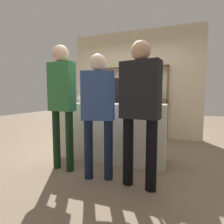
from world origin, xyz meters
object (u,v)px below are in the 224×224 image
object	(u,v)px
counter_bottle_2	(149,96)
customer_right	(140,103)
wine_glass	(79,97)
server_behind_counter	(125,100)
customer_left	(62,96)
customer_center	(98,107)
counter_bottle_3	(70,95)
counter_bottle_1	(127,96)
counter_bottle_0	(88,96)

from	to	relation	value
counter_bottle_2	customer_right	size ratio (longest dim) A/B	0.21
wine_glass	server_behind_counter	bearing A→B (deg)	58.96
counter_bottle_2	customer_right	xyz separation A→B (m)	(-0.00, -0.83, -0.09)
counter_bottle_2	customer_left	world-z (taller)	customer_left
counter_bottle_2	customer_center	distance (m)	0.97
counter_bottle_2	counter_bottle_3	world-z (taller)	counter_bottle_3
counter_bottle_3	customer_center	size ratio (longest dim) A/B	0.22
wine_glass	server_behind_counter	xyz separation A→B (m)	(0.58, 0.97, -0.09)
server_behind_counter	counter_bottle_3	bearing A→B (deg)	-28.42
customer_left	customer_right	bearing A→B (deg)	-90.32
counter_bottle_3	counter_bottle_1	bearing A→B (deg)	5.59
wine_glass	customer_left	size ratio (longest dim) A/B	0.09
counter_bottle_0	counter_bottle_1	bearing A→B (deg)	-12.10
counter_bottle_1	counter_bottle_2	distance (m)	0.36
server_behind_counter	customer_left	bearing A→B (deg)	-10.67
counter_bottle_2	server_behind_counter	size ratio (longest dim) A/B	0.21
customer_center	server_behind_counter	distance (m)	1.59
counter_bottle_3	customer_left	distance (m)	0.56
counter_bottle_1	server_behind_counter	distance (m)	0.91
counter_bottle_2	server_behind_counter	distance (m)	1.01
customer_center	customer_left	distance (m)	0.64
customer_left	counter_bottle_0	bearing A→B (deg)	5.15
counter_bottle_3	counter_bottle_2	bearing A→B (deg)	6.58
counter_bottle_0	counter_bottle_3	bearing A→B (deg)	-129.60
wine_glass	customer_right	bearing A→B (deg)	-29.35
counter_bottle_3	customer_center	world-z (taller)	customer_center
customer_left	customer_right	size ratio (longest dim) A/B	1.05
counter_bottle_1	customer_center	size ratio (longest dim) A/B	0.21
counter_bottle_0	counter_bottle_1	world-z (taller)	counter_bottle_1
customer_center	server_behind_counter	bearing A→B (deg)	-12.06
counter_bottle_1	counter_bottle_2	size ratio (longest dim) A/B	0.97
counter_bottle_0	server_behind_counter	bearing A→B (deg)	51.77
counter_bottle_3	server_behind_counter	bearing A→B (deg)	51.39
wine_glass	server_behind_counter	world-z (taller)	server_behind_counter
counter_bottle_1	customer_left	xyz separation A→B (m)	(-0.81, -0.63, -0.00)
customer_right	customer_center	bearing A→B (deg)	96.48
wine_glass	counter_bottle_0	bearing A→B (deg)	82.74
counter_bottle_2	wine_glass	bearing A→B (deg)	-172.19
customer_left	counter_bottle_3	bearing A→B (deg)	27.59
wine_glass	customer_left	distance (m)	0.52
counter_bottle_1	server_behind_counter	bearing A→B (deg)	105.62
wine_glass	customer_left	world-z (taller)	customer_left
customer_center	counter_bottle_1	bearing A→B (deg)	-28.68
counter_bottle_2	customer_center	world-z (taller)	customer_center
counter_bottle_0	customer_center	size ratio (longest dim) A/B	0.20
counter_bottle_2	customer_center	xyz separation A→B (m)	(-0.55, -0.79, -0.15)
wine_glass	customer_right	world-z (taller)	customer_right
counter_bottle_3	counter_bottle_0	bearing A→B (deg)	50.40
counter_bottle_3	customer_center	bearing A→B (deg)	-37.43
counter_bottle_1	counter_bottle_2	xyz separation A→B (m)	(0.36, 0.06, -0.00)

